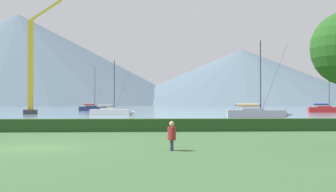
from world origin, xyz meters
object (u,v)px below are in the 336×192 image
object	(u,v)px
sailboat_slip_9	(257,113)
sailboat_slip_7	(112,112)
sailboat_slip_4	(327,109)
sailboat_slip_2	(93,108)
person_seated_viewer	(172,134)
dock_crane	(31,72)

from	to	relation	value
sailboat_slip_9	sailboat_slip_7	bearing A→B (deg)	150.70
sailboat_slip_4	sailboat_slip_9	xyz separation A→B (m)	(-23.08, -32.69, 0.01)
sailboat_slip_2	sailboat_slip_4	bearing A→B (deg)	-7.94
sailboat_slip_2	person_seated_viewer	distance (m)	89.74
sailboat_slip_2	dock_crane	xyz separation A→B (m)	(-7.12, -30.49, 6.70)
sailboat_slip_2	person_seated_viewer	world-z (taller)	sailboat_slip_2
person_seated_viewer	dock_crane	distance (m)	62.18
sailboat_slip_9	dock_crane	distance (m)	41.51
sailboat_slip_4	person_seated_viewer	world-z (taller)	sailboat_slip_4
sailboat_slip_7	dock_crane	size ratio (longest dim) A/B	0.43
sailboat_slip_2	sailboat_slip_9	distance (m)	59.96
sailboat_slip_2	sailboat_slip_7	xyz separation A→B (m)	(7.48, -39.30, -0.03)
sailboat_slip_9	sailboat_slip_4	bearing A→B (deg)	62.43
sailboat_slip_4	sailboat_slip_7	distance (m)	46.02
sailboat_slip_2	person_seated_viewer	xyz separation A→B (m)	(13.77, -88.68, 0.05)
sailboat_slip_2	person_seated_viewer	size ratio (longest dim) A/B	8.60
person_seated_viewer	dock_crane	world-z (taller)	dock_crane
sailboat_slip_9	person_seated_viewer	bearing A→B (deg)	-102.56
sailboat_slip_4	sailboat_slip_7	xyz separation A→B (m)	(-42.24, -18.27, -0.06)
sailboat_slip_7	person_seated_viewer	bearing A→B (deg)	-71.75
sailboat_slip_7	person_seated_viewer	size ratio (longest dim) A/B	6.88
sailboat_slip_7	person_seated_viewer	world-z (taller)	sailboat_slip_7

